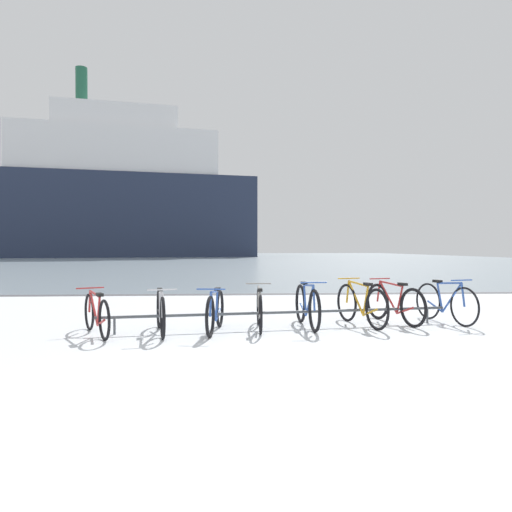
% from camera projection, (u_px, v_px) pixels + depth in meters
% --- Properties ---
extents(ground, '(80.00, 132.00, 0.08)m').
position_uv_depth(ground, '(234.00, 260.00, 58.19)').
color(ground, silver).
extents(bike_rack, '(6.24, 1.00, 0.31)m').
position_uv_depth(bike_rack, '(282.00, 313.00, 8.33)').
color(bike_rack, '#4C5156').
rests_on(bike_rack, ground).
extents(bicycle_0, '(0.83, 1.52, 0.75)m').
position_uv_depth(bicycle_0, '(96.00, 314.00, 7.67)').
color(bicycle_0, black).
rests_on(bicycle_0, ground).
extents(bicycle_1, '(0.50, 1.66, 0.78)m').
position_uv_depth(bicycle_1, '(161.00, 312.00, 7.80)').
color(bicycle_1, black).
rests_on(bicycle_1, ground).
extents(bicycle_2, '(0.46, 1.65, 0.77)m').
position_uv_depth(bicycle_2, '(215.00, 311.00, 7.95)').
color(bicycle_2, black).
rests_on(bicycle_2, ground).
extents(bicycle_3, '(0.46, 1.68, 0.77)m').
position_uv_depth(bicycle_3, '(259.00, 309.00, 8.25)').
color(bicycle_3, black).
rests_on(bicycle_3, ground).
extents(bicycle_4, '(0.46, 1.79, 0.84)m').
position_uv_depth(bicycle_4, '(307.00, 306.00, 8.44)').
color(bicycle_4, black).
rests_on(bicycle_4, ground).
extents(bicycle_5, '(0.59, 1.73, 0.85)m').
position_uv_depth(bicycle_5, '(361.00, 305.00, 8.61)').
color(bicycle_5, black).
rests_on(bicycle_5, ground).
extents(bicycle_6, '(0.65, 1.70, 0.82)m').
position_uv_depth(bicycle_6, '(394.00, 303.00, 8.89)').
color(bicycle_6, black).
rests_on(bicycle_6, ground).
extents(bicycle_7, '(0.58, 1.65, 0.84)m').
position_uv_depth(bicycle_7, '(445.00, 303.00, 8.93)').
color(bicycle_7, black).
rests_on(bicycle_7, ground).
extents(ferry_ship, '(40.88, 16.87, 28.24)m').
position_uv_depth(ferry_ship, '(121.00, 195.00, 72.20)').
color(ferry_ship, '#232D47').
rests_on(ferry_ship, ground).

